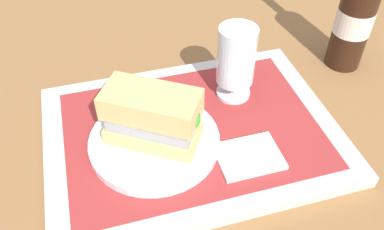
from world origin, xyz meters
name	(u,v)px	position (x,y,z in m)	size (l,w,h in m)	color
ground_plane	(192,138)	(0.00, 0.00, 0.00)	(3.00, 3.00, 0.00)	olive
tray	(192,134)	(0.00, 0.00, 0.01)	(0.44, 0.32, 0.02)	silver
placemat	(192,129)	(0.00, 0.00, 0.02)	(0.38, 0.27, 0.00)	#9E2D2D
plate	(154,141)	(-0.06, -0.02, 0.03)	(0.19, 0.19, 0.01)	white
sandwich	(154,117)	(-0.06, -0.02, 0.08)	(0.14, 0.12, 0.08)	tan
beer_glass	(236,59)	(0.09, 0.06, 0.09)	(0.06, 0.06, 0.12)	silver
napkin_folded	(249,156)	(0.06, -0.08, 0.02)	(0.09, 0.07, 0.01)	white
beer_bottle	(356,14)	(0.33, 0.11, 0.10)	(0.07, 0.07, 0.27)	black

